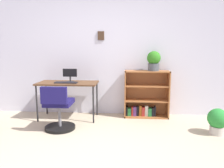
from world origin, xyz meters
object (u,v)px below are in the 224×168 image
at_px(monitor, 70,75).
at_px(keyboard, 66,83).
at_px(bookshelf_low, 145,96).
at_px(potted_plant_on_shelf, 154,60).
at_px(office_chair, 59,111).
at_px(desk, 68,85).
at_px(potted_plant_floor, 218,120).

bearing_deg(monitor, keyboard, -110.48).
xyz_separation_m(monitor, bookshelf_low, (1.49, 0.21, -0.45)).
height_order(keyboard, potted_plant_on_shelf, potted_plant_on_shelf).
distance_m(keyboard, potted_plant_on_shelf, 1.75).
bearing_deg(office_chair, monitor, 87.16).
distance_m(monitor, bookshelf_low, 1.57).
relative_size(desk, office_chair, 1.47).
bearing_deg(desk, monitor, 40.85).
height_order(keyboard, office_chair, office_chair).
xyz_separation_m(monitor, potted_plant_on_shelf, (1.63, 0.15, 0.28)).
relative_size(keyboard, potted_plant_floor, 1.01).
relative_size(desk, monitor, 4.19).
height_order(office_chair, bookshelf_low, bookshelf_low).
distance_m(keyboard, bookshelf_low, 1.61).
relative_size(bookshelf_low, potted_plant_floor, 2.22).
bearing_deg(potted_plant_floor, office_chair, -179.86).
height_order(desk, office_chair, office_chair).
xyz_separation_m(bookshelf_low, potted_plant_floor, (1.09, -0.88, -0.19)).
relative_size(monitor, potted_plant_on_shelf, 0.72).
xyz_separation_m(desk, potted_plant_on_shelf, (1.67, 0.18, 0.48)).
distance_m(desk, monitor, 0.21).
distance_m(desk, potted_plant_floor, 2.74).
bearing_deg(keyboard, potted_plant_on_shelf, 9.30).
distance_m(monitor, keyboard, 0.19).
relative_size(desk, potted_plant_floor, 2.71).
xyz_separation_m(desk, office_chair, (0.01, -0.64, -0.33)).
height_order(office_chair, potted_plant_on_shelf, potted_plant_on_shelf).
xyz_separation_m(keyboard, office_chair, (0.01, -0.55, -0.39)).
distance_m(monitor, potted_plant_floor, 2.75).
bearing_deg(monitor, potted_plant_floor, -14.57).
bearing_deg(desk, potted_plant_on_shelf, 6.26).
bearing_deg(keyboard, potted_plant_floor, -11.71).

